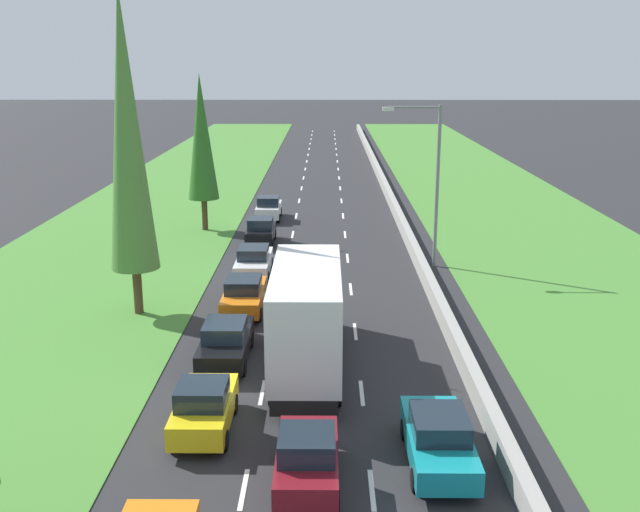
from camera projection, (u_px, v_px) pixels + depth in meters
ground_plane at (321, 194)px, 63.44m from camera, size 300.00×300.00×0.00m
grass_verge_left at (175, 194)px, 63.54m from camera, size 14.00×140.00×0.04m
grass_verge_right at (487, 194)px, 63.32m from camera, size 14.00×140.00×0.04m
median_barrier at (387, 190)px, 63.28m from camera, size 0.44×120.00×0.85m
lane_markings at (321, 194)px, 63.44m from camera, size 3.64×116.00×0.01m
yellow_hatchback_left_lane at (204, 407)px, 22.91m from camera, size 1.74×3.90×1.72m
black_sedan_left_lane at (226, 341)px, 28.30m from camera, size 1.82×4.50×1.64m
orange_sedan_left_lane_fourth at (244, 294)px, 33.92m from camera, size 1.82×4.50×1.64m
maroon_hatchback_centre_lane at (307, 459)px, 19.96m from camera, size 1.74×3.90×1.72m
white_sedan_left_lane at (254, 261)px, 39.48m from camera, size 1.82×4.50×1.64m
black_hatchback_left_lane at (261, 231)px, 46.26m from camera, size 1.74×3.90×1.72m
white_hatchback_left_lane at (269, 208)px, 53.39m from camera, size 1.74×3.90×1.72m
teal_sedan_right_lane at (438, 438)px, 21.07m from camera, size 1.82×4.50×1.64m
white_box_truck_centre_lane at (307, 314)px, 27.23m from camera, size 2.46×9.40×4.18m
poplar_tree_second at (127, 132)px, 31.64m from camera, size 2.16×2.16×14.50m
poplar_tree_third at (202, 138)px, 48.58m from camera, size 2.06×2.06×10.48m
street_light_mast at (431, 174)px, 40.20m from camera, size 3.20×0.28×9.00m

